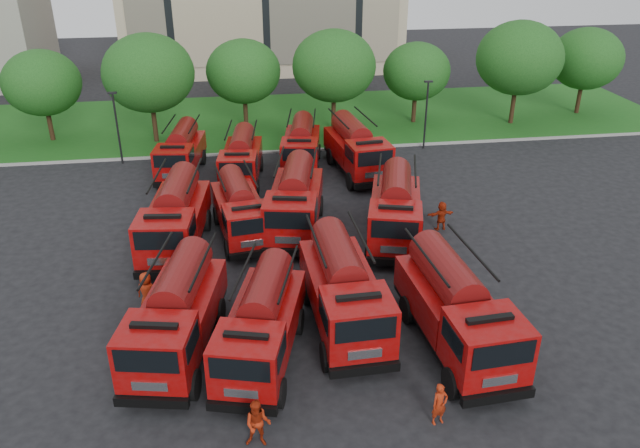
# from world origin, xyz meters

# --- Properties ---
(ground) EXTENTS (140.00, 140.00, 0.00)m
(ground) POSITION_xyz_m (0.00, 0.00, 0.00)
(ground) COLOR black
(ground) RESTS_ON ground
(lawn) EXTENTS (70.00, 16.00, 0.12)m
(lawn) POSITION_xyz_m (0.00, 26.00, 0.06)
(lawn) COLOR #185416
(lawn) RESTS_ON ground
(curb) EXTENTS (70.00, 0.30, 0.14)m
(curb) POSITION_xyz_m (0.00, 17.90, 0.07)
(curb) COLOR gray
(curb) RESTS_ON ground
(tree_1) EXTENTS (5.71, 5.71, 6.98)m
(tree_1) POSITION_xyz_m (-16.00, 23.00, 4.55)
(tree_1) COLOR #382314
(tree_1) RESTS_ON ground
(tree_2) EXTENTS (6.72, 6.72, 8.22)m
(tree_2) POSITION_xyz_m (-8.00, 21.50, 5.35)
(tree_2) COLOR #382314
(tree_2) RESTS_ON ground
(tree_3) EXTENTS (5.88, 5.88, 7.19)m
(tree_3) POSITION_xyz_m (-1.00, 24.00, 4.68)
(tree_3) COLOR #382314
(tree_3) RESTS_ON ground
(tree_4) EXTENTS (6.55, 6.55, 8.01)m
(tree_4) POSITION_xyz_m (6.00, 22.50, 5.22)
(tree_4) COLOR #382314
(tree_4) RESTS_ON ground
(tree_5) EXTENTS (5.46, 5.46, 6.68)m
(tree_5) POSITION_xyz_m (13.00, 23.50, 4.35)
(tree_5) COLOR #382314
(tree_5) RESTS_ON ground
(tree_6) EXTENTS (6.89, 6.89, 8.42)m
(tree_6) POSITION_xyz_m (21.00, 22.00, 5.49)
(tree_6) COLOR #382314
(tree_6) RESTS_ON ground
(tree_7) EXTENTS (6.05, 6.05, 7.39)m
(tree_7) POSITION_xyz_m (28.00, 24.00, 4.82)
(tree_7) COLOR #382314
(tree_7) RESTS_ON ground
(lamp_post_0) EXTENTS (0.60, 0.25, 5.11)m
(lamp_post_0) POSITION_xyz_m (-10.00, 17.20, 2.90)
(lamp_post_0) COLOR black
(lamp_post_0) RESTS_ON ground
(lamp_post_1) EXTENTS (0.60, 0.25, 5.11)m
(lamp_post_1) POSITION_xyz_m (12.00, 17.20, 2.90)
(lamp_post_1) COLOR black
(lamp_post_1) RESTS_ON ground
(fire_truck_0) EXTENTS (4.04, 7.89, 3.43)m
(fire_truck_0) POSITION_xyz_m (-4.81, -4.86, 1.72)
(fire_truck_0) COLOR black
(fire_truck_0) RESTS_ON ground
(fire_truck_1) EXTENTS (4.23, 7.49, 3.24)m
(fire_truck_1) POSITION_xyz_m (-1.54, -5.84, 1.63)
(fire_truck_1) COLOR black
(fire_truck_1) RESTS_ON ground
(fire_truck_2) EXTENTS (3.04, 7.79, 3.51)m
(fire_truck_2) POSITION_xyz_m (1.99, -4.10, 1.76)
(fire_truck_2) COLOR black
(fire_truck_2) RESTS_ON ground
(fire_truck_3) EXTENTS (3.29, 7.98, 3.56)m
(fire_truck_3) POSITION_xyz_m (6.16, -6.17, 1.79)
(fire_truck_3) COLOR black
(fire_truck_3) RESTS_ON ground
(fire_truck_4) EXTENTS (3.58, 8.04, 3.54)m
(fire_truck_4) POSITION_xyz_m (-5.38, 3.95, 1.78)
(fire_truck_4) COLOR black
(fire_truck_4) RESTS_ON ground
(fire_truck_5) EXTENTS (3.23, 6.98, 3.06)m
(fire_truck_5) POSITION_xyz_m (-2.03, 4.93, 1.54)
(fire_truck_5) COLOR black
(fire_truck_5) RESTS_ON ground
(fire_truck_6) EXTENTS (4.14, 8.07, 3.50)m
(fire_truck_6) POSITION_xyz_m (0.96, 5.16, 1.76)
(fire_truck_6) COLOR black
(fire_truck_6) RESTS_ON ground
(fire_truck_7) EXTENTS (4.52, 8.00, 3.46)m
(fire_truck_7) POSITION_xyz_m (6.14, 3.35, 1.74)
(fire_truck_7) COLOR black
(fire_truck_7) RESTS_ON ground
(fire_truck_8) EXTENTS (3.25, 7.06, 3.10)m
(fire_truck_8) POSITION_xyz_m (-5.67, 14.66, 1.56)
(fire_truck_8) COLOR black
(fire_truck_8) RESTS_ON ground
(fire_truck_9) EXTENTS (3.15, 7.03, 3.09)m
(fire_truck_9) POSITION_xyz_m (-1.71, 12.78, 1.56)
(fire_truck_9) COLOR black
(fire_truck_9) RESTS_ON ground
(fire_truck_10) EXTENTS (3.51, 7.24, 3.16)m
(fire_truck_10) POSITION_xyz_m (2.44, 14.63, 1.59)
(fire_truck_10) COLOR black
(fire_truck_10) RESTS_ON ground
(fire_truck_11) EXTENTS (3.49, 7.87, 3.47)m
(fire_truck_11) POSITION_xyz_m (5.99, 13.08, 1.75)
(fire_truck_11) COLOR black
(fire_truck_11) RESTS_ON ground
(firefighter_0) EXTENTS (0.68, 0.57, 1.62)m
(firefighter_0) POSITION_xyz_m (4.22, -10.26, 0.00)
(firefighter_0) COLOR #9A220B
(firefighter_0) RESTS_ON ground
(firefighter_1) EXTENTS (0.95, 0.63, 1.79)m
(firefighter_1) POSITION_xyz_m (-1.97, -10.36, 0.00)
(firefighter_1) COLOR #9A220B
(firefighter_1) RESTS_ON ground
(firefighter_2) EXTENTS (0.94, 1.09, 1.61)m
(firefighter_2) POSITION_xyz_m (5.96, -9.39, 0.00)
(firefighter_2) COLOR black
(firefighter_2) RESTS_ON ground
(firefighter_3) EXTENTS (1.23, 1.11, 1.71)m
(firefighter_3) POSITION_xyz_m (6.59, -6.96, 0.00)
(firefighter_3) COLOR black
(firefighter_3) RESTS_ON ground
(firefighter_4) EXTENTS (1.08, 0.87, 1.93)m
(firefighter_4) POSITION_xyz_m (-6.33, -1.85, 0.00)
(firefighter_4) COLOR #9A220B
(firefighter_4) RESTS_ON ground
(firefighter_5) EXTENTS (1.61, 0.83, 1.67)m
(firefighter_5) POSITION_xyz_m (8.98, 4.00, 0.00)
(firefighter_5) COLOR #9A220B
(firefighter_5) RESTS_ON ground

